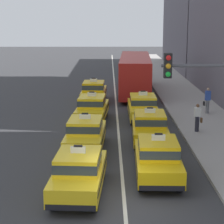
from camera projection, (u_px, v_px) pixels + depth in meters
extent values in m
plane|color=#353538|center=(125.00, 209.00, 15.31)|extent=(160.00, 160.00, 0.00)
cube|color=silver|center=(116.00, 100.00, 34.82)|extent=(0.14, 80.00, 0.01)
cube|color=#9E9993|center=(197.00, 113.00, 29.97)|extent=(4.00, 90.00, 0.15)
cylinder|color=black|center=(67.00, 171.00, 18.17)|extent=(0.28, 0.65, 0.64)
cylinder|color=black|center=(102.00, 171.00, 18.09)|extent=(0.28, 0.65, 0.64)
cylinder|color=black|center=(53.00, 201.00, 15.19)|extent=(0.28, 0.65, 0.64)
cylinder|color=black|center=(94.00, 202.00, 15.11)|extent=(0.28, 0.65, 0.64)
cube|color=yellow|center=(79.00, 176.00, 16.56)|extent=(2.09, 4.61, 0.70)
cube|color=black|center=(79.00, 175.00, 16.55)|extent=(2.09, 4.25, 0.10)
cube|color=yellow|center=(78.00, 161.00, 16.27)|extent=(1.73, 2.20, 0.64)
cube|color=#2D3842|center=(78.00, 161.00, 16.27)|extent=(1.76, 2.22, 0.35)
cube|color=white|center=(78.00, 150.00, 16.17)|extent=(0.57, 0.16, 0.24)
cube|color=black|center=(78.00, 146.00, 16.14)|extent=(0.33, 0.13, 0.06)
cube|color=black|center=(86.00, 163.00, 18.77)|extent=(1.72, 0.25, 0.20)
cube|color=black|center=(71.00, 207.00, 14.47)|extent=(1.72, 0.25, 0.20)
cylinder|color=black|center=(75.00, 135.00, 23.46)|extent=(0.27, 0.65, 0.64)
cylinder|color=black|center=(102.00, 136.00, 23.40)|extent=(0.27, 0.65, 0.64)
cylinder|color=black|center=(67.00, 153.00, 20.48)|extent=(0.27, 0.65, 0.64)
cylinder|color=black|center=(98.00, 153.00, 20.42)|extent=(0.27, 0.65, 0.64)
cube|color=yellow|center=(86.00, 137.00, 21.86)|extent=(2.04, 4.59, 0.70)
cube|color=black|center=(86.00, 136.00, 21.85)|extent=(2.04, 4.23, 0.10)
cube|color=yellow|center=(85.00, 125.00, 21.57)|extent=(1.71, 2.18, 0.64)
cube|color=#2D3842|center=(85.00, 125.00, 21.57)|extent=(1.73, 2.20, 0.35)
cube|color=white|center=(85.00, 117.00, 21.47)|extent=(0.57, 0.15, 0.24)
cube|color=black|center=(85.00, 114.00, 21.44)|extent=(0.33, 0.13, 0.06)
cube|color=black|center=(90.00, 131.00, 24.07)|extent=(1.72, 0.23, 0.20)
cube|color=black|center=(81.00, 156.00, 19.77)|extent=(1.72, 0.23, 0.20)
cylinder|color=black|center=(84.00, 111.00, 29.48)|extent=(0.29, 0.66, 0.64)
cylinder|color=black|center=(106.00, 111.00, 29.38)|extent=(0.29, 0.66, 0.64)
cylinder|color=black|center=(78.00, 122.00, 26.50)|extent=(0.29, 0.66, 0.64)
cylinder|color=black|center=(102.00, 122.00, 26.40)|extent=(0.29, 0.66, 0.64)
cube|color=yellow|center=(92.00, 111.00, 27.86)|extent=(2.12, 4.62, 0.70)
cube|color=black|center=(92.00, 110.00, 27.85)|extent=(2.12, 4.26, 0.10)
cube|color=yellow|center=(92.00, 101.00, 27.57)|extent=(1.75, 2.21, 0.64)
cube|color=#2D3842|center=(92.00, 101.00, 27.57)|extent=(1.77, 2.23, 0.35)
cube|color=white|center=(92.00, 94.00, 27.47)|extent=(0.57, 0.16, 0.24)
cube|color=black|center=(92.00, 92.00, 27.44)|extent=(0.33, 0.13, 0.06)
cube|color=black|center=(96.00, 107.00, 30.07)|extent=(1.72, 0.26, 0.20)
cube|color=black|center=(88.00, 123.00, 25.77)|extent=(1.72, 0.26, 0.20)
cylinder|color=black|center=(86.00, 95.00, 35.40)|extent=(0.26, 0.65, 0.64)
cylinder|color=black|center=(104.00, 95.00, 35.36)|extent=(0.26, 0.65, 0.64)
cylinder|color=black|center=(83.00, 102.00, 32.41)|extent=(0.26, 0.65, 0.64)
cylinder|color=black|center=(102.00, 102.00, 32.37)|extent=(0.26, 0.65, 0.64)
cube|color=yellow|center=(94.00, 94.00, 33.81)|extent=(1.96, 4.56, 0.70)
cube|color=black|center=(94.00, 93.00, 33.80)|extent=(1.97, 4.20, 0.10)
cube|color=yellow|center=(94.00, 86.00, 33.51)|extent=(1.68, 2.16, 0.64)
cube|color=#2D3842|center=(94.00, 86.00, 33.51)|extent=(1.70, 2.18, 0.35)
cube|color=white|center=(94.00, 80.00, 33.42)|extent=(0.56, 0.14, 0.24)
cube|color=black|center=(94.00, 78.00, 33.39)|extent=(0.32, 0.12, 0.06)
cube|color=black|center=(96.00, 92.00, 36.02)|extent=(1.71, 0.20, 0.20)
cube|color=black|center=(92.00, 103.00, 31.71)|extent=(1.71, 0.20, 0.20)
cylinder|color=black|center=(139.00, 158.00, 19.78)|extent=(0.26, 0.65, 0.64)
cylinder|color=black|center=(171.00, 158.00, 19.74)|extent=(0.26, 0.65, 0.64)
cylinder|color=black|center=(141.00, 183.00, 16.80)|extent=(0.26, 0.65, 0.64)
cylinder|color=black|center=(179.00, 184.00, 16.76)|extent=(0.26, 0.65, 0.64)
cube|color=yellow|center=(158.00, 162.00, 18.20)|extent=(1.96, 4.56, 0.70)
cube|color=black|center=(158.00, 161.00, 18.18)|extent=(1.96, 4.20, 0.10)
cube|color=yellow|center=(158.00, 148.00, 17.90)|extent=(1.67, 2.15, 0.64)
cube|color=#2D3842|center=(158.00, 148.00, 17.90)|extent=(1.69, 2.18, 0.35)
cube|color=white|center=(158.00, 137.00, 17.81)|extent=(0.56, 0.14, 0.24)
cube|color=black|center=(159.00, 134.00, 17.77)|extent=(0.32, 0.12, 0.06)
cube|color=black|center=(154.00, 151.00, 20.41)|extent=(1.71, 0.20, 0.20)
cube|color=black|center=(162.00, 188.00, 16.10)|extent=(1.71, 0.20, 0.20)
cylinder|color=black|center=(135.00, 129.00, 24.78)|extent=(0.26, 0.65, 0.64)
cylinder|color=black|center=(161.00, 129.00, 24.74)|extent=(0.26, 0.65, 0.64)
cylinder|color=black|center=(136.00, 145.00, 21.80)|extent=(0.26, 0.65, 0.64)
cylinder|color=black|center=(166.00, 145.00, 21.76)|extent=(0.26, 0.65, 0.64)
cube|color=yellow|center=(149.00, 130.00, 23.19)|extent=(1.96, 4.56, 0.70)
cube|color=black|center=(150.00, 129.00, 23.18)|extent=(1.97, 4.20, 0.10)
cube|color=yellow|center=(150.00, 119.00, 22.90)|extent=(1.67, 2.16, 0.64)
cube|color=#2D3842|center=(150.00, 119.00, 22.90)|extent=(1.69, 2.18, 0.35)
cube|color=white|center=(150.00, 111.00, 22.80)|extent=(0.56, 0.14, 0.24)
cube|color=black|center=(150.00, 108.00, 22.77)|extent=(0.32, 0.12, 0.06)
cube|color=black|center=(147.00, 124.00, 25.40)|extent=(1.71, 0.20, 0.20)
cube|color=black|center=(152.00, 147.00, 21.09)|extent=(1.71, 0.20, 0.20)
cylinder|color=black|center=(130.00, 110.00, 29.74)|extent=(0.24, 0.64, 0.64)
cylinder|color=black|center=(152.00, 110.00, 29.74)|extent=(0.24, 0.64, 0.64)
cylinder|color=black|center=(132.00, 121.00, 26.76)|extent=(0.24, 0.64, 0.64)
cylinder|color=black|center=(156.00, 121.00, 26.76)|extent=(0.24, 0.64, 0.64)
cube|color=yellow|center=(143.00, 110.00, 28.17)|extent=(1.83, 4.51, 0.70)
cube|color=black|center=(143.00, 109.00, 28.16)|extent=(1.85, 4.15, 0.10)
cube|color=yellow|center=(143.00, 100.00, 27.88)|extent=(1.62, 2.11, 0.64)
cube|color=#2D3842|center=(143.00, 100.00, 27.88)|extent=(1.64, 2.13, 0.35)
cube|color=white|center=(143.00, 93.00, 27.78)|extent=(0.56, 0.12, 0.24)
cube|color=black|center=(143.00, 91.00, 27.75)|extent=(0.32, 0.11, 0.06)
cube|color=black|center=(140.00, 107.00, 30.38)|extent=(1.71, 0.15, 0.20)
cube|color=black|center=(145.00, 122.00, 26.07)|extent=(1.71, 0.15, 0.20)
cylinder|color=black|center=(124.00, 84.00, 41.10)|extent=(0.28, 0.65, 0.64)
cylinder|color=black|center=(145.00, 84.00, 41.00)|extent=(0.28, 0.65, 0.64)
cylinder|color=black|center=(122.00, 97.00, 34.55)|extent=(0.28, 0.65, 0.64)
cylinder|color=black|center=(147.00, 97.00, 34.46)|extent=(0.28, 0.65, 0.64)
cube|color=#B21E19|center=(135.00, 73.00, 37.46)|extent=(3.14, 11.32, 2.90)
cube|color=#2D3842|center=(135.00, 70.00, 37.40)|extent=(3.13, 10.88, 0.84)
cube|color=black|center=(135.00, 54.00, 42.60)|extent=(2.13, 0.20, 0.36)
cylinder|color=black|center=(122.00, 73.00, 48.39)|extent=(0.26, 0.65, 0.64)
cylinder|color=black|center=(135.00, 73.00, 48.35)|extent=(0.26, 0.65, 0.64)
cylinder|color=black|center=(122.00, 77.00, 45.62)|extent=(0.26, 0.65, 0.64)
cylinder|color=black|center=(136.00, 77.00, 45.59)|extent=(0.26, 0.65, 0.64)
cube|color=silver|center=(129.00, 72.00, 46.92)|extent=(1.90, 4.36, 0.66)
cube|color=silver|center=(129.00, 66.00, 46.68)|extent=(1.62, 1.95, 0.60)
cube|color=#2D3842|center=(129.00, 66.00, 46.68)|extent=(1.64, 1.97, 0.33)
cylinder|color=slate|center=(207.00, 107.00, 29.43)|extent=(0.24, 0.24, 0.91)
cube|color=#2D4CA5|center=(208.00, 96.00, 29.26)|extent=(0.36, 0.22, 0.64)
sphere|color=tan|center=(208.00, 89.00, 29.16)|extent=(0.20, 0.20, 0.20)
cube|color=black|center=(204.00, 103.00, 29.38)|extent=(0.10, 0.20, 0.28)
cylinder|color=#23232D|center=(197.00, 124.00, 24.85)|extent=(0.24, 0.24, 0.88)
cube|color=silver|center=(198.00, 112.00, 24.69)|extent=(0.36, 0.22, 0.52)
sphere|color=brown|center=(198.00, 106.00, 24.61)|extent=(0.20, 0.20, 0.20)
cube|color=brown|center=(201.00, 120.00, 24.80)|extent=(0.10, 0.20, 0.28)
cylinder|color=#47474C|center=(207.00, 66.00, 13.25)|extent=(2.80, 0.10, 0.10)
cube|color=black|center=(168.00, 66.00, 13.24)|extent=(0.24, 0.24, 0.76)
sphere|color=red|center=(169.00, 58.00, 13.06)|extent=(0.16, 0.16, 0.16)
sphere|color=orange|center=(168.00, 66.00, 13.12)|extent=(0.16, 0.16, 0.16)
sphere|color=green|center=(168.00, 74.00, 13.17)|extent=(0.16, 0.16, 0.16)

